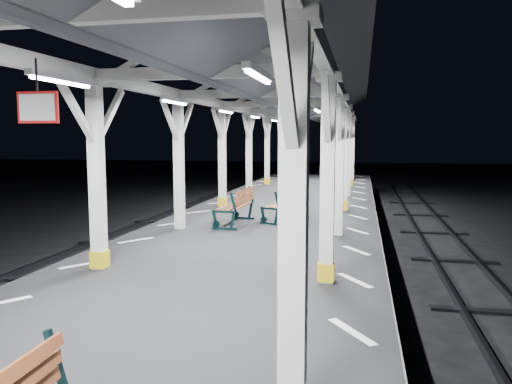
% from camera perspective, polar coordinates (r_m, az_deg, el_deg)
% --- Properties ---
extents(platform, '(6.00, 50.00, 1.00)m').
position_cam_1_polar(platform, '(7.02, -10.69, -17.64)').
color(platform, black).
rests_on(platform, ground).
extents(hazard_stripes_right, '(1.00, 48.00, 0.01)m').
position_cam_1_polar(hazard_stripes_right, '(6.35, 10.88, -15.37)').
color(hazard_stripes_right, silver).
rests_on(hazard_stripes_right, platform).
extents(canopy, '(5.40, 49.00, 4.65)m').
position_cam_1_polar(canopy, '(6.52, -11.51, 16.96)').
color(canopy, silver).
rests_on(canopy, platform).
extents(bench_mid, '(0.75, 1.82, 0.97)m').
position_cam_1_polar(bench_mid, '(13.33, -2.09, -1.53)').
color(bench_mid, black).
rests_on(bench_mid, platform).
extents(bench_far, '(1.18, 1.78, 0.91)m').
position_cam_1_polar(bench_far, '(13.94, 3.72, -1.34)').
color(bench_far, black).
rests_on(bench_far, platform).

